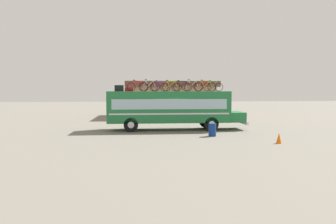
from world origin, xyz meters
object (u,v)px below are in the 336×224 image
Objects in this scene: luggage_bag_2 at (129,89)px; rooftop_bicycle_5 at (182,87)px; rooftop_bicycle_1 at (138,86)px; rooftop_bicycle_6 at (192,86)px; trash_bin at (212,130)px; bus at (171,107)px; luggage_bag_1 at (119,88)px; rooftop_bicycle_3 at (160,87)px; rooftop_bicycle_2 at (149,86)px; rooftop_bicycle_8 at (213,87)px; traffic_cone at (279,138)px; rooftop_bicycle_7 at (205,86)px; rooftop_bicycle_4 at (171,87)px.

rooftop_bicycle_5 reaches higher than luggage_bag_2.
rooftop_bicycle_1 is 1.00× the size of rooftop_bicycle_5.
luggage_bag_2 is 5.11m from rooftop_bicycle_6.
trash_bin is at bearing -80.14° from rooftop_bicycle_6.
bus is at bearing 123.06° from trash_bin.
luggage_bag_1 is 8.18m from trash_bin.
rooftop_bicycle_5 is at bearing -1.28° from rooftop_bicycle_3.
rooftop_bicycle_1 reaches higher than trash_bin.
rooftop_bicycle_2 is (1.61, 0.33, 0.24)m from luggage_bag_2.
rooftop_bicycle_8 is 1.85× the size of trash_bin.
trash_bin is at bearing -103.46° from rooftop_bicycle_8.
rooftop_bicycle_5 is 2.66× the size of traffic_cone.
bus is 6.37× the size of rooftop_bicycle_7.
rooftop_bicycle_2 is at bearing -179.36° from rooftop_bicycle_6.
luggage_bag_1 is 4.07m from rooftop_bicycle_4.
rooftop_bicycle_6 is (5.86, 0.32, 0.15)m from luggage_bag_1.
luggage_bag_2 reaches higher than traffic_cone.
bus is 6.49× the size of rooftop_bicycle_2.
rooftop_bicycle_5 is (0.95, 0.62, 0.01)m from rooftop_bicycle_4.
rooftop_bicycle_2 is (2.38, 0.28, 0.16)m from luggage_bag_1.
rooftop_bicycle_3 is (2.47, 0.38, 0.21)m from luggage_bag_2.
rooftop_bicycle_6 is at bearing 7.52° from rooftop_bicycle_1.
luggage_bag_1 is 0.41× the size of rooftop_bicycle_3.
traffic_cone is (5.85, -6.81, -3.14)m from rooftop_bicycle_4.
luggage_bag_2 is 1.03× the size of traffic_cone.
rooftop_bicycle_4 is 1.90× the size of trash_bin.
rooftop_bicycle_4 is 1.03× the size of rooftop_bicycle_8.
trash_bin is at bearing 135.62° from traffic_cone.
rooftop_bicycle_6 is 5.25m from trash_bin.
rooftop_bicycle_2 reaches higher than rooftop_bicycle_5.
rooftop_bicycle_2 is 2.63m from rooftop_bicycle_5.
bus is 3.64m from luggage_bag_2.
rooftop_bicycle_1 is 1.08m from rooftop_bicycle_2.
rooftop_bicycle_1 is at bearing -171.29° from rooftop_bicycle_5.
rooftop_bicycle_7 reaches higher than traffic_cone.
rooftop_bicycle_3 is at bearing 154.90° from bus.
rooftop_bicycle_3 reaches higher than luggage_bag_1.
rooftop_bicycle_2 is 0.98× the size of rooftop_bicycle_7.
luggage_bag_1 is 3.26m from rooftop_bicycle_3.
rooftop_bicycle_4 is (1.68, -0.61, -0.03)m from rooftop_bicycle_2.
rooftop_bicycle_5 is at bearing 0.06° from rooftop_bicycle_2.
rooftop_bicycle_4 reaches higher than traffic_cone.
rooftop_bicycle_4 is at bearing -170.35° from rooftop_bicycle_8.
rooftop_bicycle_2 reaches higher than rooftop_bicycle_8.
trash_bin is 4.64m from traffic_cone.
luggage_bag_1 is 0.40× the size of rooftop_bicycle_5.
rooftop_bicycle_6 is (3.48, 0.04, -0.00)m from rooftop_bicycle_2.
rooftop_bicycle_8 reaches higher than traffic_cone.
bus is 1.91m from rooftop_bicycle_3.
rooftop_bicycle_7 reaches higher than rooftop_bicycle_3.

